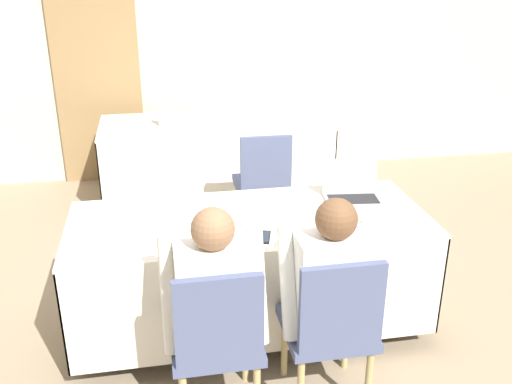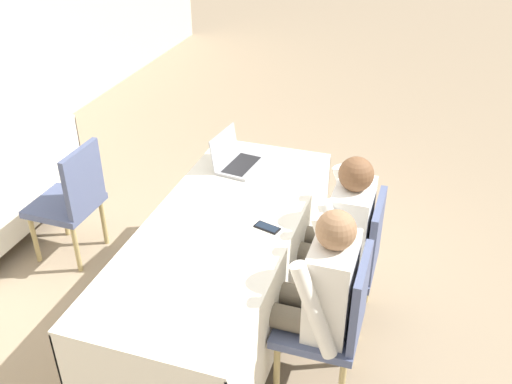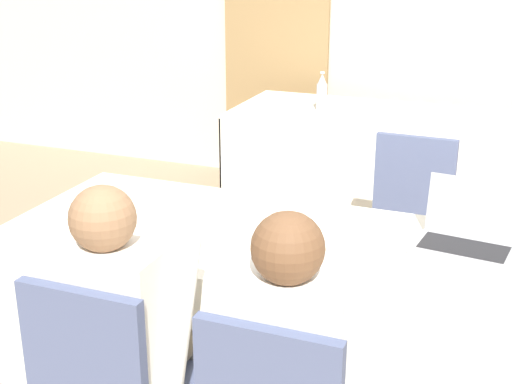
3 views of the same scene
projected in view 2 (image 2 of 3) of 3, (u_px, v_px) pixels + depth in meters
The scene contains 11 objects.
ground_plane at pixel (225, 320), 3.68m from camera, with size 24.00×24.00×0.00m, color gray.
conference_table_near at pixel (222, 248), 3.37m from camera, with size 2.09×0.85×0.76m.
laptop at pixel (236, 160), 3.85m from camera, with size 0.37×0.30×0.24m.
cell_phone at pixel (267, 227), 3.24m from camera, with size 0.10×0.16×0.01m.
paper_beside_laptop at pixel (188, 254), 3.03m from camera, with size 0.24×0.32×0.00m.
paper_centre_table at pixel (244, 154), 4.02m from camera, with size 0.25×0.33×0.00m.
chair_near_left at pixel (333, 319), 3.00m from camera, with size 0.44×0.44×0.89m.
chair_near_right at pixel (352, 256), 3.46m from camera, with size 0.44×0.44×0.89m.
chair_far_spare at pixel (72, 198), 4.03m from camera, with size 0.45×0.45×0.89m.
person_checkered_shirt at pixel (316, 291), 2.94m from camera, with size 0.50×0.52×1.15m.
person_white_shirt at pixel (337, 231), 3.40m from camera, with size 0.50×0.52×1.15m.
Camera 2 is at (-2.52, -1.04, 2.61)m, focal length 40.00 mm.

